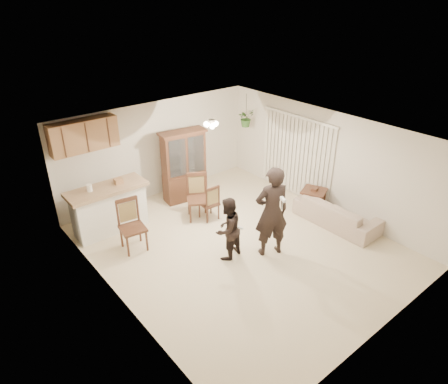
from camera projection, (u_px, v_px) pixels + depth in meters
floor at (239, 245)px, 8.66m from camera, size 6.50×6.50×0.00m
ceiling at (242, 136)px, 7.51m from camera, size 5.50×6.50×0.02m
wall_back at (157, 149)px, 10.32m from camera, size 5.50×0.02×2.50m
wall_front at (387, 274)px, 5.85m from camera, size 5.50×0.02×2.50m
wall_left at (115, 244)px, 6.54m from camera, size 0.02×6.50×2.50m
wall_right at (326, 161)px, 9.64m from camera, size 0.02×6.50×2.50m
breakfast_bar at (110, 211)px, 9.00m from camera, size 1.60×0.55×1.00m
bar_top at (106, 189)px, 8.75m from camera, size 1.75×0.70×0.08m
upper_cabinets at (84, 135)px, 8.74m from camera, size 1.50×0.34×0.70m
vertical_blinds at (296, 156)px, 10.30m from camera, size 0.06×2.30×2.10m
ceiling_fixture at (211, 124)px, 8.50m from camera, size 0.36×0.36×0.20m
hanging_plant at (246, 118)px, 10.76m from camera, size 0.43×0.37×0.48m
plant_cord at (246, 106)px, 10.61m from camera, size 0.01×0.01×0.65m
sofa at (337, 210)px, 9.28m from camera, size 0.76×1.88×0.73m
adult at (271, 215)px, 8.03m from camera, size 0.77×0.65×1.80m
child at (228, 229)px, 8.00m from camera, size 0.75×0.64×1.35m
china_hutch at (184, 167)px, 10.17m from camera, size 1.23×0.61×1.86m
side_table at (313, 201)px, 9.80m from camera, size 0.73×0.73×0.68m
chair_bar at (134, 236)px, 8.42m from camera, size 0.57×0.57×1.13m
chair_hutch_left at (198, 206)px, 9.55m from camera, size 0.67×0.67×1.11m
chair_hutch_right at (209, 209)px, 9.57m from camera, size 0.43×0.43×0.91m
controller_adult at (283, 199)px, 7.37m from camera, size 0.11×0.18×0.05m
controller_child at (240, 228)px, 7.76m from camera, size 0.06×0.12×0.04m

